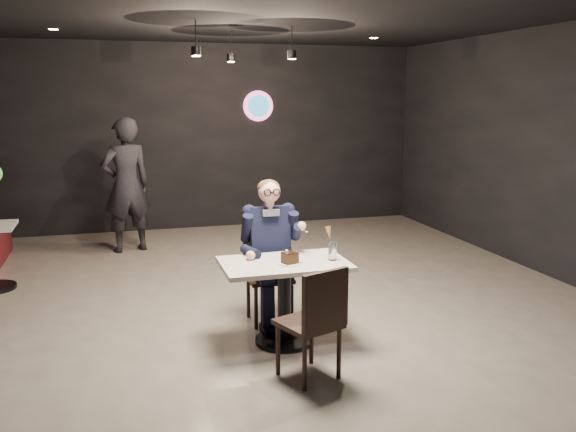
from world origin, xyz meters
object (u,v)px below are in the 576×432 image
object	(u,v)px
seated_man	(269,250)
chair_far	(269,276)
sundae_glass	(332,251)
chair_near	(308,321)
passerby	(126,185)
main_table	(284,303)

from	to	relation	value
seated_man	chair_far	bearing A→B (deg)	-90.00
seated_man	sundae_glass	distance (m)	0.76
chair_near	seated_man	world-z (taller)	seated_man
seated_man	passerby	xyz separation A→B (m)	(-1.24, 3.21, 0.22)
chair_near	passerby	distance (m)	4.65
chair_far	seated_man	xyz separation A→B (m)	(0.00, 0.00, 0.26)
chair_far	sundae_glass	distance (m)	0.83
sundae_glass	passerby	size ratio (longest dim) A/B	0.09
chair_near	sundae_glass	size ratio (longest dim) A/B	5.70
seated_man	passerby	world-z (taller)	passerby
seated_man	sundae_glass	xyz separation A→B (m)	(0.42, -0.62, 0.11)
seated_man	sundae_glass	world-z (taller)	seated_man
chair_far	seated_man	bearing A→B (deg)	90.00
chair_far	passerby	bearing A→B (deg)	111.10
main_table	chair_far	bearing A→B (deg)	90.00
chair_far	main_table	bearing A→B (deg)	-90.00
main_table	sundae_glass	distance (m)	0.63
main_table	chair_near	world-z (taller)	chair_near
main_table	chair_near	size ratio (longest dim) A/B	1.20
main_table	passerby	distance (m)	4.00
chair_near	main_table	bearing A→B (deg)	69.23
main_table	seated_man	xyz separation A→B (m)	(-0.00, 0.55, 0.34)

